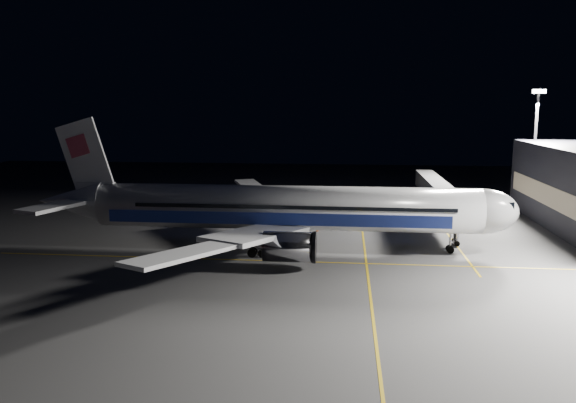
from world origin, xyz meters
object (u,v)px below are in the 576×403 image
at_px(jet_bridge, 440,193).
at_px(floodlight_mast_north, 535,138).
at_px(safety_cone_b, 307,239).
at_px(safety_cone_c, 317,229).
at_px(safety_cone_a, 240,230).
at_px(airliner, 278,209).
at_px(baggage_tug, 242,214).

xyz_separation_m(jet_bridge, floodlight_mast_north, (18.00, 13.93, 7.79)).
bearing_deg(safety_cone_b, safety_cone_c, 80.23).
bearing_deg(safety_cone_b, safety_cone_a, 155.97).
xyz_separation_m(airliner, safety_cone_c, (4.55, 10.06, -4.89)).
relative_size(floodlight_mast_north, safety_cone_a, 34.04).
height_order(floodlight_mast_north, baggage_tug, floodlight_mast_north).
height_order(airliner, baggage_tug, airliner).
bearing_deg(floodlight_mast_north, safety_cone_b, -143.31).
distance_m(safety_cone_a, safety_cone_c, 11.17).
height_order(safety_cone_b, safety_cone_c, safety_cone_b).
relative_size(floodlight_mast_north, safety_cone_b, 30.84).
relative_size(airliner, jet_bridge, 1.79).
height_order(jet_bridge, floodlight_mast_north, floodlight_mast_north).
bearing_deg(safety_cone_b, airliner, -131.28).
bearing_deg(jet_bridge, airliner, -141.96).
bearing_deg(baggage_tug, safety_cone_c, -41.02).
bearing_deg(baggage_tug, safety_cone_b, -59.30).
xyz_separation_m(safety_cone_b, safety_cone_c, (1.04, 6.06, -0.06)).
xyz_separation_m(airliner, floodlight_mast_north, (41.08, 31.99, 7.21)).
distance_m(jet_bridge, floodlight_mast_north, 24.06).
relative_size(jet_bridge, safety_cone_a, 56.57).
distance_m(floodlight_mast_north, safety_cone_a, 54.43).
bearing_deg(floodlight_mast_north, safety_cone_a, -153.69).
relative_size(airliner, baggage_tug, 24.10).
height_order(floodlight_mast_north, safety_cone_c, floodlight_mast_north).
xyz_separation_m(floodlight_mast_north, baggage_tug, (-49.06, -14.01, -11.60)).
height_order(safety_cone_a, safety_cone_b, safety_cone_b).
relative_size(jet_bridge, baggage_tug, 13.49).
bearing_deg(baggage_tug, safety_cone_a, -89.87).
bearing_deg(safety_cone_c, baggage_tug, 147.74).
relative_size(baggage_tug, safety_cone_c, 4.59).
bearing_deg(jet_bridge, floodlight_mast_north, 37.74).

